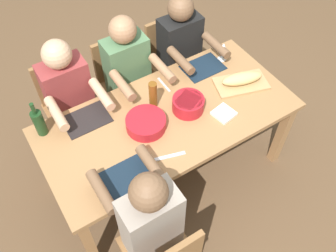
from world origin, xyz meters
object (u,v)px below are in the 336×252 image
object	(u,v)px
dining_table	(168,124)
serving_bowl_salad	(188,103)
diner_far_center	(130,73)
chair_far_right	(170,58)
serving_bowl_fruit	(146,123)
diner_near_left	(148,219)
chair_far_left	(68,102)
cutting_board	(241,84)
bread_loaf	(242,78)
diner_far_right	(182,51)
wine_glass	(223,48)
beer_bottle	(153,95)
napkin_stack	(224,114)
chair_far_center	(122,79)
wine_bottle	(39,122)
diner_far_left	(71,98)

from	to	relation	value
dining_table	serving_bowl_salad	world-z (taller)	serving_bowl_salad
diner_far_center	chair_far_right	bearing A→B (deg)	19.91
dining_table	serving_bowl_fruit	distance (m)	0.22
serving_bowl_fruit	diner_near_left	bearing A→B (deg)	-119.58
chair_far_left	cutting_board	xyz separation A→B (m)	(1.15, -0.79, 0.27)
cutting_board	bread_loaf	size ratio (longest dim) A/B	1.25
diner_far_right	serving_bowl_salad	world-z (taller)	diner_far_right
serving_bowl_salad	wine_glass	size ratio (longest dim) A/B	1.39
serving_bowl_fruit	dining_table	bearing A→B (deg)	0.95
beer_bottle	diner_far_center	bearing A→B (deg)	85.61
serving_bowl_salad	beer_bottle	world-z (taller)	beer_bottle
diner_far_right	serving_bowl_salad	distance (m)	0.70
diner_far_center	serving_bowl_fruit	distance (m)	0.62
serving_bowl_fruit	napkin_stack	distance (m)	0.56
serving_bowl_salad	napkin_stack	xyz separation A→B (m)	(0.19, -0.18, -0.05)
serving_bowl_fruit	cutting_board	size ratio (longest dim) A/B	0.70
chair_far_left	cutting_board	world-z (taller)	chair_far_left
chair_far_left	diner_far_center	size ratio (longest dim) A/B	0.71
diner_far_center	serving_bowl_fruit	xyz separation A→B (m)	(-0.18, -0.58, 0.09)
chair_far_center	napkin_stack	xyz separation A→B (m)	(0.35, -0.96, 0.27)
diner_far_center	serving_bowl_salad	world-z (taller)	diner_far_center
diner_near_left	serving_bowl_salad	size ratio (longest dim) A/B	5.21
napkin_stack	beer_bottle	bearing A→B (deg)	137.77
diner_near_left	chair_far_right	size ratio (longest dim) A/B	1.41
wine_glass	dining_table	bearing A→B (deg)	-157.96
chair_far_center	beer_bottle	world-z (taller)	beer_bottle
chair_far_right	diner_far_right	size ratio (longest dim) A/B	0.71
wine_bottle	beer_bottle	bearing A→B (deg)	-14.06
dining_table	diner_far_center	world-z (taller)	diner_far_center
napkin_stack	wine_glass	bearing A→B (deg)	54.00
chair_far_left	wine_bottle	bearing A→B (deg)	-125.08
cutting_board	diner_far_right	bearing A→B (deg)	102.62
diner_far_left	chair_far_center	xyz separation A→B (m)	(0.51, 0.18, -0.21)
dining_table	wine_glass	world-z (taller)	wine_glass
cutting_board	bread_loaf	xyz separation A→B (m)	(0.00, 0.00, 0.06)
diner_far_center	cutting_board	distance (m)	0.89
chair_far_left	diner_far_left	xyz separation A→B (m)	(0.00, -0.18, 0.21)
diner_far_left	serving_bowl_fruit	bearing A→B (deg)	-60.68
chair_far_left	chair_far_right	world-z (taller)	same
dining_table	diner_far_left	xyz separation A→B (m)	(-0.51, 0.58, 0.04)
chair_far_left	bread_loaf	distance (m)	1.43
diner_far_center	napkin_stack	bearing A→B (deg)	-66.00
diner_far_left	serving_bowl_salad	xyz separation A→B (m)	(0.67, -0.60, 0.10)
diner_far_right	serving_bowl_fruit	xyz separation A→B (m)	(-0.69, -0.58, 0.09)
diner_far_left	diner_near_left	size ratio (longest dim) A/B	1.00
serving_bowl_fruit	cutting_board	bearing A→B (deg)	-1.72
chair_far_right	beer_bottle	distance (m)	0.90
diner_near_left	napkin_stack	world-z (taller)	diner_near_left
cutting_board	napkin_stack	bearing A→B (deg)	-150.06
serving_bowl_fruit	wine_bottle	distance (m)	0.72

